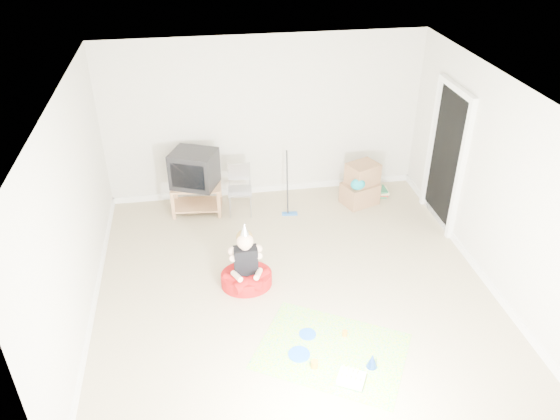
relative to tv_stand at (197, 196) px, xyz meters
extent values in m
plane|color=tan|center=(1.15, -2.03, -0.28)|extent=(5.00, 5.00, 0.00)
cube|color=black|center=(3.63, -0.83, 0.75)|extent=(0.02, 0.90, 2.05)
cube|color=#A8754C|center=(0.00, 0.00, 0.18)|extent=(0.80, 0.55, 0.03)
cube|color=#A8754C|center=(0.00, 0.00, -0.16)|extent=(0.80, 0.55, 0.03)
cube|color=#A8754C|center=(-0.37, -0.17, -0.04)|extent=(0.05, 0.05, 0.47)
cube|color=#A8754C|center=(0.33, -0.24, -0.04)|extent=(0.05, 0.05, 0.47)
cube|color=#A8754C|center=(-0.33, 0.24, -0.04)|extent=(0.05, 0.05, 0.47)
cube|color=#A8754C|center=(0.37, 0.17, -0.04)|extent=(0.05, 0.05, 0.47)
cube|color=black|center=(0.00, 0.00, 0.47)|extent=(0.80, 0.75, 0.56)
cube|color=#9C9CA1|center=(0.66, -0.15, 0.11)|extent=(0.39, 0.37, 0.03)
cylinder|color=#9C9CA1|center=(0.50, -0.14, 0.12)|extent=(0.02, 0.02, 0.80)
cylinder|color=#9C9CA1|center=(0.82, -0.17, 0.12)|extent=(0.02, 0.02, 0.80)
cube|color=#9A6E4A|center=(2.59, -0.16, -0.11)|extent=(0.64, 0.56, 0.35)
cube|color=#9A6E4A|center=(2.63, -0.12, 0.23)|extent=(0.57, 0.52, 0.33)
ellipsoid|color=#0D8497|center=(2.49, -0.33, 0.16)|extent=(0.23, 0.16, 0.19)
cube|color=#2460B5|center=(1.41, -0.33, -0.27)|extent=(0.25, 0.11, 0.03)
cylinder|color=black|center=(1.41, -0.33, 0.22)|extent=(0.05, 0.33, 0.95)
cube|color=#257046|center=(3.03, 0.04, -0.26)|extent=(0.30, 0.34, 0.03)
cube|color=#A83324|center=(3.03, 0.04, -0.23)|extent=(0.26, 0.31, 0.03)
cube|color=beige|center=(3.03, 0.04, -0.20)|extent=(0.23, 0.28, 0.03)
cube|color=#257046|center=(3.03, 0.04, -0.17)|extent=(0.19, 0.25, 0.03)
cylinder|color=#B51011|center=(0.56, -1.94, -0.19)|extent=(0.66, 0.66, 0.18)
cube|color=black|center=(0.56, -1.94, 0.10)|extent=(0.30, 0.17, 0.40)
sphere|color=beige|center=(0.56, -1.94, 0.40)|extent=(0.21, 0.21, 0.21)
cone|color=white|center=(0.56, -1.94, 0.59)|extent=(0.11, 0.11, 0.16)
cube|color=#F93488|center=(1.37, -3.26, -0.28)|extent=(1.95, 1.80, 0.01)
cube|color=white|center=(1.46, -3.71, -0.24)|extent=(0.35, 0.33, 0.07)
cube|color=#46C464|center=(1.46, -3.71, -0.27)|extent=(0.35, 0.33, 0.01)
cylinder|color=beige|center=(1.36, -3.71, -0.17)|extent=(0.01, 0.01, 0.07)
cylinder|color=beige|center=(1.40, -3.73, -0.17)|extent=(0.01, 0.01, 0.07)
cylinder|color=beige|center=(1.44, -3.75, -0.17)|extent=(0.01, 0.01, 0.07)
cylinder|color=beige|center=(1.48, -3.78, -0.17)|extent=(0.01, 0.01, 0.07)
cylinder|color=beige|center=(1.52, -3.80, -0.17)|extent=(0.01, 0.01, 0.07)
cylinder|color=beige|center=(1.40, -3.63, -0.17)|extent=(0.01, 0.01, 0.07)
cylinder|color=beige|center=(1.44, -3.65, -0.17)|extent=(0.01, 0.01, 0.07)
cylinder|color=beige|center=(1.48, -3.68, -0.17)|extent=(0.01, 0.01, 0.07)
cylinder|color=beige|center=(1.52, -3.70, -0.17)|extent=(0.01, 0.01, 0.07)
cylinder|color=blue|center=(1.15, -2.97, -0.27)|extent=(0.28, 0.28, 0.01)
cylinder|color=blue|center=(1.00, -3.26, -0.27)|extent=(0.34, 0.34, 0.01)
cylinder|color=orange|center=(1.57, -3.05, -0.24)|extent=(0.07, 0.07, 0.07)
cylinder|color=orange|center=(1.12, -3.46, -0.23)|extent=(0.10, 0.10, 0.09)
cone|color=blue|center=(1.74, -3.55, -0.19)|extent=(0.15, 0.15, 0.18)
camera|label=1|loc=(0.09, -7.48, 4.25)|focal=35.00mm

